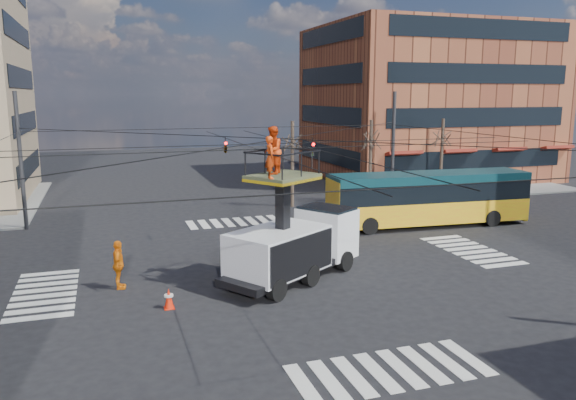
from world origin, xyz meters
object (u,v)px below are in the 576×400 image
at_px(city_bus, 428,197).
at_px(flagger, 337,226).
at_px(traffic_cone, 169,298).
at_px(utility_truck, 294,231).
at_px(worker_ground, 119,265).

height_order(city_bus, flagger, city_bus).
xyz_separation_m(city_bus, traffic_cone, (-16.37, -8.67, -1.34)).
distance_m(utility_truck, traffic_cone, 6.10).
bearing_deg(utility_truck, city_bus, -1.13).
bearing_deg(flagger, traffic_cone, -97.94).
height_order(utility_truck, flagger, utility_truck).
distance_m(utility_truck, worker_ground, 7.36).
bearing_deg(flagger, worker_ground, -114.06).
height_order(utility_truck, city_bus, utility_truck).
distance_m(utility_truck, city_bus, 12.78).
distance_m(worker_ground, flagger, 11.76).
distance_m(traffic_cone, worker_ground, 3.33).
bearing_deg(traffic_cone, worker_ground, 120.70).
distance_m(city_bus, traffic_cone, 18.57).
xyz_separation_m(city_bus, flagger, (-6.87, -2.17, -0.76)).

